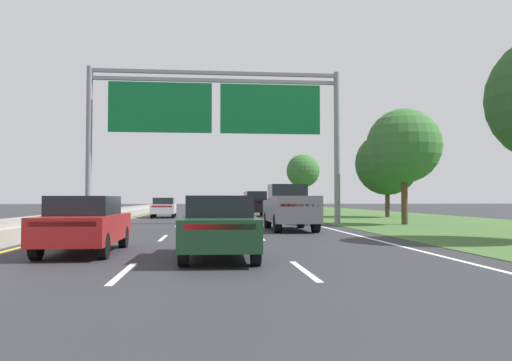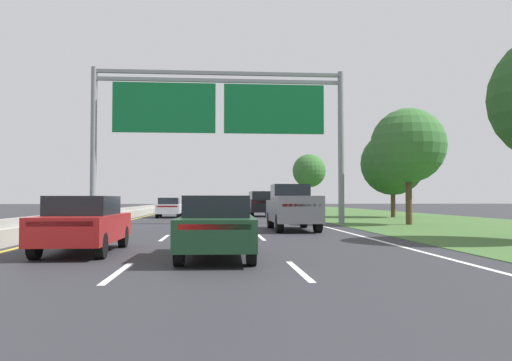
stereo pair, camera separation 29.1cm
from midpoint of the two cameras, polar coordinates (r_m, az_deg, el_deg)
name	(u,v)px [view 2 (the right image)]	position (r m, az deg, el deg)	size (l,w,h in m)	color
ground_plane	(215,220)	(34.88, -4.48, -4.53)	(220.00, 220.00, 0.00)	#2B2B30
lane_striping	(215,221)	(34.42, -4.48, -4.56)	(11.96, 106.00, 0.01)	white
grass_verge_right	(411,219)	(37.56, 17.39, -4.25)	(14.00, 110.00, 0.02)	#3D602D
median_barrier_concrete	(118,215)	(35.48, -15.22, -3.85)	(0.60, 110.00, 0.85)	#99968E
overhead_sign_gantry	(220,114)	(30.10, -3.87, 7.54)	(15.06, 0.42, 9.23)	gray
pickup_truck_grey	(292,208)	(24.01, 4.49, -3.08)	(2.01, 5.40, 2.20)	slate
car_blue_centre_lane_sedan	(214,207)	(41.94, -4.56, -3.00)	(1.87, 4.42, 1.57)	navy
car_white_left_lane_sedan	(169,207)	(40.64, -9.66, -3.01)	(1.93, 4.44, 1.57)	silver
car_red_left_lane_sedan	(84,223)	(14.65, -18.44, -4.63)	(1.83, 4.40, 1.57)	maroon
car_darkgreen_centre_lane_sedan	(217,226)	(12.71, -3.79, -5.14)	(1.93, 4.44, 1.57)	#193D23
car_black_right_lane_suv	(260,203)	(42.51, 0.64, -2.62)	(2.03, 4.75, 2.11)	black
roadside_tree_mid	(408,146)	(30.14, 17.18, 3.80)	(4.28, 4.28, 6.69)	#4C3823
roadside_tree_far	(393,163)	(41.68, 15.47, 1.88)	(5.09, 5.09, 6.87)	#4C3823
roadside_tree_distant	(309,171)	(57.23, 6.20, 1.09)	(3.78, 3.78, 6.56)	#4C3823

